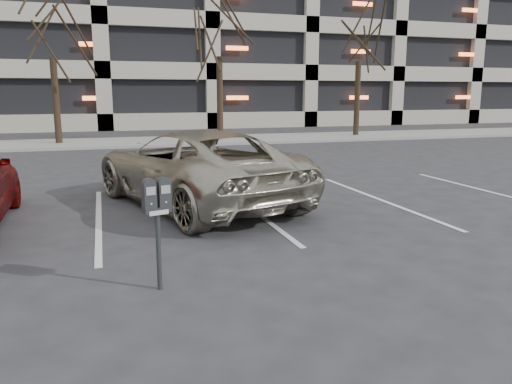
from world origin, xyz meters
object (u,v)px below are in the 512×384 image
at_px(suv_silver, 195,167).
at_px(parking_meter, 157,207).
at_px(tree_b, 48,2).
at_px(tree_d, 360,14).
at_px(tree_c, 219,2).

bearing_deg(suv_silver, parking_meter, 56.54).
relative_size(tree_b, suv_silver, 1.37).
height_order(tree_d, parking_meter, tree_d).
xyz_separation_m(tree_b, suv_silver, (3.46, -12.94, -5.04)).
height_order(parking_meter, suv_silver, suv_silver).
xyz_separation_m(tree_b, tree_c, (7.00, 0.00, 0.32)).
bearing_deg(tree_b, suv_silver, -75.03).
bearing_deg(tree_c, tree_b, 180.00).
height_order(tree_b, tree_c, tree_c).
height_order(tree_b, tree_d, tree_d).
xyz_separation_m(tree_c, suv_silver, (-3.54, -12.94, -5.36)).
bearing_deg(tree_b, parking_meter, -82.48).
relative_size(tree_b, tree_c, 0.95).
relative_size(tree_c, parking_meter, 6.76).
relative_size(tree_c, tree_d, 1.03).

